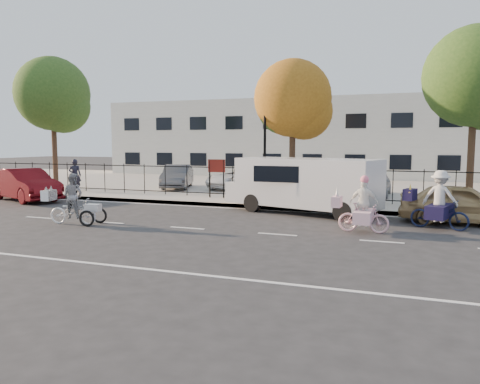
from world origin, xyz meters
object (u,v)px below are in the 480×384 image
at_px(lot_car_d, 375,183).
at_px(zebra_trike, 73,205).
at_px(white_van, 304,183).
at_px(bull_bike, 439,206).
at_px(lot_car_b, 237,178).
at_px(lot_car_c, 177,176).
at_px(pedestrian, 75,175).
at_px(lamppost, 265,134).
at_px(red_sedan, 26,185).
at_px(unicorn_bike, 363,212).
at_px(gold_sedan, 462,204).

bearing_deg(lot_car_d, zebra_trike, -128.46).
bearing_deg(white_van, bull_bike, -3.95).
distance_m(lot_car_b, lot_car_c, 3.42).
relative_size(pedestrian, lot_car_d, 0.48).
relative_size(lamppost, lot_car_b, 1.01).
height_order(red_sedan, lot_car_c, red_sedan).
height_order(unicorn_bike, lot_car_d, unicorn_bike).
bearing_deg(red_sedan, zebra_trike, -102.81).
bearing_deg(red_sedan, lot_car_d, -45.21).
distance_m(zebra_trike, lot_car_c, 11.13).
xyz_separation_m(zebra_trike, lot_car_b, (1.44, 11.89, 0.08)).
bearing_deg(zebra_trike, lot_car_d, -49.14).
bearing_deg(red_sedan, white_van, -65.45).
bearing_deg(lot_car_c, zebra_trike, -99.78).
bearing_deg(zebra_trike, lot_car_b, -16.74).
xyz_separation_m(bull_bike, lot_car_b, (-10.03, 8.61, 0.00)).
relative_size(white_van, lot_car_b, 1.49).
height_order(zebra_trike, lot_car_c, zebra_trike).
bearing_deg(gold_sedan, red_sedan, 92.48).
height_order(gold_sedan, pedestrian, pedestrian).
xyz_separation_m(lamppost, zebra_trike, (-4.42, -7.46, -2.44)).
relative_size(white_van, gold_sedan, 1.60).
relative_size(lamppost, bull_bike, 2.09).
relative_size(gold_sedan, lot_car_b, 0.93).
distance_m(zebra_trike, red_sedan, 7.82).
height_order(zebra_trike, lot_car_d, zebra_trike).
height_order(red_sedan, gold_sedan, red_sedan).
relative_size(unicorn_bike, pedestrian, 1.02).
xyz_separation_m(red_sedan, gold_sedan, (18.69, 0.10, -0.07)).
xyz_separation_m(unicorn_bike, lot_car_d, (-0.31, 9.10, 0.11)).
relative_size(bull_bike, lot_car_b, 0.48).
bearing_deg(red_sedan, lamppost, -52.60).
distance_m(red_sedan, pedestrian, 3.02).
bearing_deg(pedestrian, red_sedan, 48.38).
bearing_deg(lamppost, bull_bike, -30.62).
bearing_deg(lamppost, gold_sedan, -20.30).
relative_size(lot_car_b, lot_car_d, 1.21).
bearing_deg(zebra_trike, red_sedan, 45.43).
bearing_deg(lot_car_c, lot_car_b, -3.76).
relative_size(bull_bike, white_van, 0.32).
relative_size(red_sedan, lot_car_c, 1.15).
relative_size(zebra_trike, bull_bike, 0.98).
xyz_separation_m(lamppost, pedestrian, (-10.46, -0.02, -2.10)).
bearing_deg(bull_bike, lot_car_b, 66.51).
xyz_separation_m(lamppost, unicorn_bike, (4.85, -5.61, -2.46)).
distance_m(pedestrian, lot_car_b, 8.71).
distance_m(zebra_trike, white_van, 8.45).
bearing_deg(unicorn_bike, gold_sedan, -46.32).
distance_m(unicorn_bike, pedestrian, 16.30).
bearing_deg(lot_car_d, bull_bike, -71.00).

